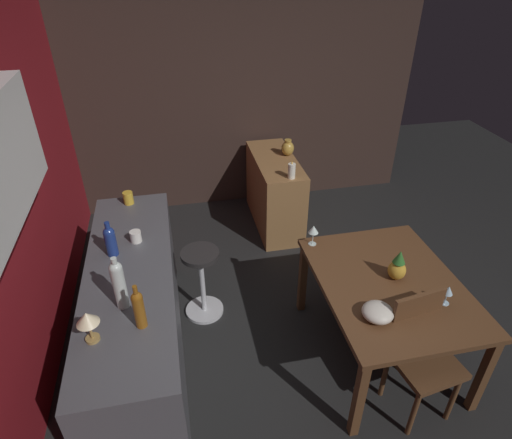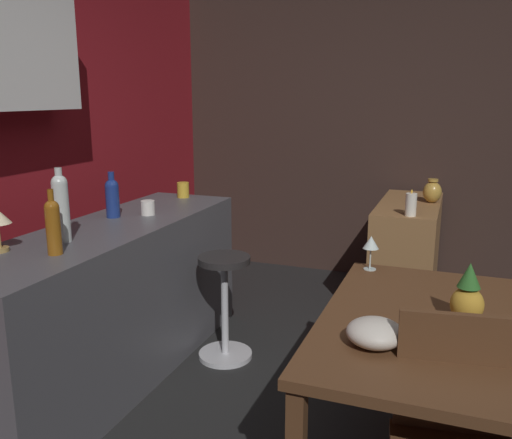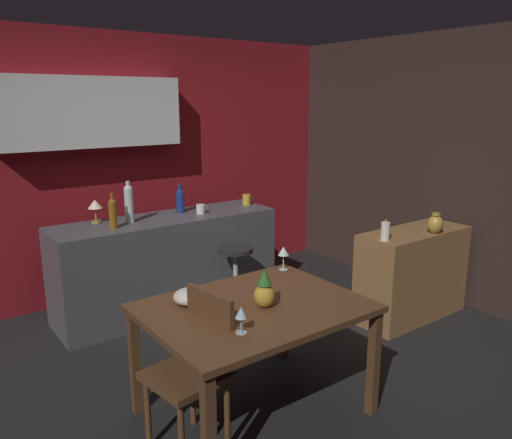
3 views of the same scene
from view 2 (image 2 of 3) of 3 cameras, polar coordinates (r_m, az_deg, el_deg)
name	(u,v)px [view 2 (image 2 of 3)]	position (r m, az deg, el deg)	size (l,w,h in m)	color
ground_plane	(342,439)	(2.84, 9.07, -21.83)	(9.00, 9.00, 0.00)	black
wall_side_right	(374,132)	(4.91, 12.31, 9.01)	(0.10, 4.40, 2.60)	#33231E
dining_table	(448,341)	(2.33, 19.59, -12.00)	(1.31, 0.99, 0.74)	#56351E
kitchen_counter	(112,302)	(3.26, -14.90, -8.42)	(2.10, 0.60, 0.90)	#4C4C51
sideboard_cabinet	(406,255)	(4.35, 15.55, -3.60)	(1.10, 0.44, 0.82)	olive
bar_stool	(225,304)	(3.39, -3.31, -8.91)	(0.34, 0.34, 0.66)	#262323
wine_glass_right	(371,244)	(2.81, 12.01, -2.49)	(0.08, 0.08, 0.18)	silver
pineapple_centerpiece	(468,297)	(2.30, 21.39, -7.61)	(0.13, 0.13, 0.24)	gold
fruit_bowl	(375,333)	(2.01, 12.43, -11.57)	(0.21, 0.21, 0.10)	beige
wine_bottle_clear	(61,206)	(2.83, -19.85, 1.39)	(0.08, 0.08, 0.37)	silver
wine_bottle_cobalt	(112,196)	(3.33, -14.90, 2.39)	(0.08, 0.08, 0.27)	navy
wine_bottle_amber	(53,225)	(2.62, -20.58, -0.51)	(0.07, 0.07, 0.30)	#8C5114
cup_mustard	(183,190)	(3.90, -7.67, 3.11)	(0.12, 0.08, 0.11)	gold
cup_white	(148,208)	(3.36, -11.30, 1.23)	(0.12, 0.08, 0.09)	white
pillar_candle_tall	(411,205)	(3.77, 16.00, 1.51)	(0.07, 0.07, 0.18)	white
vase_brass	(432,192)	(4.30, 18.06, 2.80)	(0.14, 0.14, 0.18)	#B78C38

